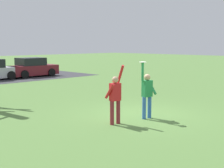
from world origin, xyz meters
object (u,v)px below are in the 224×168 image
at_px(parked_car_maroon, 32,68).
at_px(person_catcher, 147,92).
at_px(frisbee_disc, 143,62).
at_px(person_defender, 115,96).

bearing_deg(parked_car_maroon, person_catcher, -106.92).
xyz_separation_m(person_catcher, frisbee_disc, (-0.22, 0.04, 1.11)).
relative_size(person_defender, parked_car_maroon, 0.50).
xyz_separation_m(person_defender, parked_car_maroon, (6.27, 15.82, -0.25)).
bearing_deg(person_defender, frisbee_disc, -0.00).
distance_m(person_defender, frisbee_disc, 1.64).
height_order(person_defender, frisbee_disc, frisbee_disc).
bearing_deg(person_defender, parked_car_maroon, 78.93).
bearing_deg(frisbee_disc, person_defender, 169.44).
relative_size(frisbee_disc, parked_car_maroon, 0.06).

